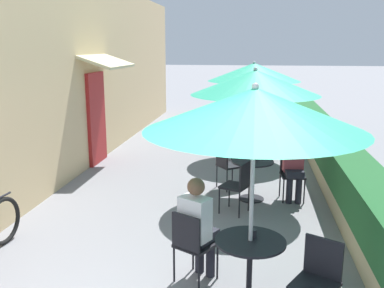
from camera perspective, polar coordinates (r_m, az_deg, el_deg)
The scene contains 20 objects.
cafe_facade_wall at distance 10.64m, azimuth -12.51°, elevation 9.45°, with size 0.98×14.67×4.20m.
planter_hedge at distance 10.31m, azimuth 16.73°, elevation 0.38°, with size 0.60×13.67×1.01m.
patio_table_near at distance 4.67m, azimuth 7.71°, elevation -14.88°, with size 0.74×0.74×0.71m.
patio_umbrella_near at distance 4.18m, azimuth 8.36°, elevation 4.57°, with size 2.19×2.19×2.34m.
cafe_chair_near_left at distance 4.47m, azimuth 16.46°, elevation -16.56°, with size 0.55×0.55×0.87m.
cafe_chair_near_right at distance 4.96m, azimuth -0.02°, elevation -12.88°, with size 0.55×0.55×0.87m.
seated_patron_near_right at distance 4.97m, azimuth 0.78°, elevation -10.66°, with size 0.48×0.51×1.25m.
coffee_cup_near at distance 4.62m, azimuth 8.21°, elevation -11.74°, with size 0.07×0.07×0.09m.
patio_table_mid at distance 7.63m, azimuth 8.03°, elevation -3.74°, with size 0.74×0.74×0.71m.
patio_umbrella_mid at distance 7.34m, azimuth 8.42°, elevation 8.11°, with size 2.19×2.19×2.34m.
cafe_chair_mid_left at distance 7.81m, azimuth 13.16°, elevation -3.48°, with size 0.44×0.44×0.87m.
seated_patron_mid_left at distance 7.66m, azimuth 13.39°, elevation -2.50°, with size 0.36×0.43×1.25m.
cafe_chair_mid_right at distance 8.15m, azimuth 4.64°, elevation -2.50°, with size 0.56×0.56×0.87m.
cafe_chair_mid_back at distance 6.98m, azimuth 6.25°, elevation -5.19°, with size 0.53×0.53×0.87m.
coffee_cup_mid at distance 7.68m, azimuth 8.48°, elevation -1.69°, with size 0.07×0.07×0.09m.
patio_table_far at distance 10.52m, azimuth 8.00°, elevation 0.88°, with size 0.74×0.74×0.71m.
patio_umbrella_far at distance 10.32m, azimuth 8.27°, elevation 9.46°, with size 2.19×2.19×2.34m.
cafe_chair_far_left at distance 11.12m, azimuth 9.98°, elevation 1.52°, with size 0.56×0.56×0.87m.
cafe_chair_far_right at distance 9.94m, azimuth 5.79°, elevation 0.29°, with size 0.56×0.56×0.87m.
coffee_cup_far at distance 10.43m, azimuth 8.66°, elevation 2.17°, with size 0.07×0.07×0.09m.
Camera 1 is at (1.21, -2.73, 2.68)m, focal length 40.00 mm.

